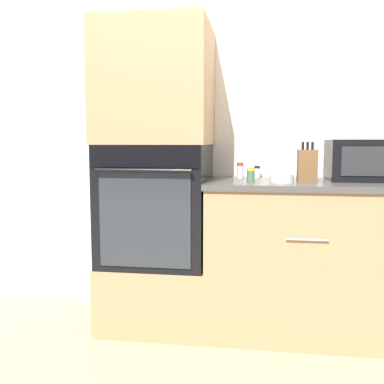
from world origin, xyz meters
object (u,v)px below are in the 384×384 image
(microwave, at_px, (360,160))
(bowl, at_px, (282,178))
(wall_oven, at_px, (157,203))
(condiment_jar_mid, at_px, (257,172))
(condiment_jar_back, at_px, (308,172))
(condiment_jar_far, at_px, (240,171))
(knife_block, at_px, (307,165))
(condiment_jar_near, at_px, (251,175))

(microwave, relative_size, bowl, 2.72)
(wall_oven, bearing_deg, microwave, 5.05)
(condiment_jar_mid, relative_size, condiment_jar_back, 0.83)
(condiment_jar_far, bearing_deg, knife_block, -22.86)
(knife_block, bearing_deg, microwave, 20.58)
(bowl, relative_size, condiment_jar_far, 1.38)
(condiment_jar_far, bearing_deg, condiment_jar_near, -72.91)
(condiment_jar_mid, bearing_deg, condiment_jar_back, -22.06)
(wall_oven, relative_size, bowl, 5.28)
(microwave, relative_size, condiment_jar_back, 4.21)
(condiment_jar_near, xyz_separation_m, condiment_jar_back, (0.34, 0.20, 0.00))
(bowl, xyz_separation_m, condiment_jar_mid, (-0.14, 0.35, 0.01))
(wall_oven, height_order, condiment_jar_mid, wall_oven)
(microwave, xyz_separation_m, condiment_jar_back, (-0.30, 0.02, -0.08))
(microwave, height_order, condiment_jar_mid, microwave)
(bowl, distance_m, condiment_jar_near, 0.18)
(condiment_jar_far, relative_size, condiment_jar_back, 1.12)
(wall_oven, height_order, microwave, microwave)
(condiment_jar_mid, xyz_separation_m, condiment_jar_back, (0.31, -0.12, 0.01))
(condiment_jar_near, bearing_deg, knife_block, 11.40)
(wall_oven, bearing_deg, condiment_jar_far, 16.93)
(condiment_jar_mid, bearing_deg, microwave, -13.30)
(condiment_jar_mid, height_order, condiment_jar_far, condiment_jar_far)
(knife_block, distance_m, condiment_jar_far, 0.43)
(bowl, distance_m, condiment_jar_far, 0.35)
(microwave, height_order, condiment_jar_near, microwave)
(wall_oven, height_order, condiment_jar_far, wall_oven)
(wall_oven, relative_size, condiment_jar_mid, 9.91)
(condiment_jar_mid, distance_m, condiment_jar_back, 0.33)
(microwave, height_order, condiment_jar_back, microwave)
(wall_oven, relative_size, microwave, 1.94)
(bowl, height_order, condiment_jar_near, condiment_jar_near)
(wall_oven, distance_m, condiment_jar_back, 0.95)
(condiment_jar_mid, xyz_separation_m, condiment_jar_far, (-0.11, -0.10, 0.01))
(condiment_jar_near, distance_m, condiment_jar_far, 0.24)
(condiment_jar_near, bearing_deg, bowl, -6.54)
(microwave, bearing_deg, condiment_jar_mid, 166.70)
(microwave, xyz_separation_m, condiment_jar_mid, (-0.61, 0.14, -0.09))
(condiment_jar_near, bearing_deg, microwave, 16.07)
(knife_block, bearing_deg, condiment_jar_near, -168.60)
(condiment_jar_mid, relative_size, condiment_jar_far, 0.74)
(knife_block, bearing_deg, bowl, -149.90)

